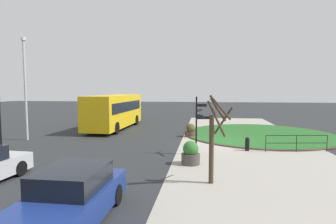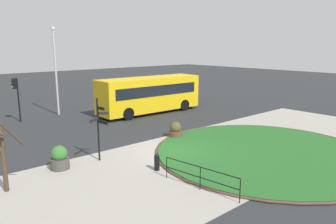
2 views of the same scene
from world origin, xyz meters
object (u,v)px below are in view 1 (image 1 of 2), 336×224
Objects in this scene: signpost_directional at (198,122)px; car_near_lane at (71,198)px; planter_near_signpost at (191,131)px; bus_yellow at (115,111)px; bollard_foreground at (247,144)px; lamppost_tall at (25,85)px; planter_kerbside at (191,154)px; street_tree_bare at (214,140)px.

car_near_lane is at bearing 158.42° from signpost_directional.
bus_yellow is at bearing 63.86° from planter_near_signpost.
planter_near_signpost is (4.43, 3.55, 0.03)m from bollard_foreground.
lamppost_tall reaches higher than planter_near_signpost.
car_near_lane is 3.80× the size of planter_kerbside.
bollard_foreground is at bearing -64.59° from signpost_directional.
bus_yellow is 1.30× the size of lamppost_tall.
planter_kerbside is at bearing 20.49° from street_tree_bare.
street_tree_bare is at bearing -172.59° from planter_near_signpost.
bollard_foreground is at bearing -124.97° from bus_yellow.
bollard_foreground is 13.39m from bus_yellow.
bollard_foreground is 0.72× the size of planter_kerbside.
signpost_directional is 0.45× the size of lamppost_tall.
lamppost_tall is 2.11× the size of street_tree_bare.
bus_yellow is 18.18m from car_near_lane.
bus_yellow reaches higher than car_near_lane.
lamppost_tall is (1.58, 15.14, 3.50)m from bollard_foreground.
bus_yellow is 13.63m from planter_kerbside.
lamppost_tall is 7.10× the size of planter_near_signpost.
car_near_lane is at bearing -163.88° from bus_yellow.
car_near_lane is 5.47m from street_tree_bare.
planter_near_signpost is at bearing 2.69° from planter_kerbside.
car_near_lane is at bearing 132.37° from street_tree_bare.
signpost_directional is 12.78m from lamppost_tall.
bollard_foreground is 0.09× the size of bus_yellow.
planter_near_signpost is 0.88× the size of planter_kerbside.
planter_kerbside reaches higher than bollard_foreground.
lamppost_tall reaches higher than street_tree_bare.
bollard_foreground is 0.11× the size of lamppost_tall.
signpost_directional is at bearing -8.52° from planter_kerbside.
lamppost_tall is (-6.36, 4.43, 2.26)m from bus_yellow.
signpost_directional is at bearing 115.41° from bollard_foreground.
street_tree_bare is at bearing 132.63° from car_near_lane.
bus_yellow is 2.15× the size of car_near_lane.
signpost_directional is 6.00m from planter_near_signpost.
lamppost_tall reaches higher than planter_kerbside.
planter_kerbside is at bearing 154.91° from car_near_lane.
street_tree_bare reaches higher than bus_yellow.
car_near_lane reaches higher than bollard_foreground.
lamppost_tall reaches higher than bus_yellow.
bus_yellow is at bearing -165.21° from car_near_lane.
signpost_directional is at bearing 8.50° from street_tree_bare.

